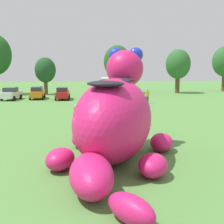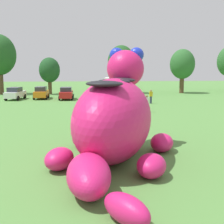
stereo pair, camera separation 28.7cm
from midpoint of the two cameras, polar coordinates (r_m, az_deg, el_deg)
ground_plane at (r=13.77m, az=-2.55°, el=-10.54°), size 160.00×160.00×0.00m
giant_inflatable_creature at (r=14.34m, az=0.97°, el=-1.24°), size 6.94×11.34×5.63m
car_white at (r=43.24m, az=-17.93°, el=3.42°), size 2.41×4.31×1.72m
car_orange at (r=43.35m, az=-13.26°, el=3.62°), size 1.99×4.13×1.72m
car_red at (r=41.84m, az=-8.59°, el=3.58°), size 1.95×4.11×1.72m
box_truck at (r=43.86m, az=0.26°, el=4.88°), size 2.94×6.59×2.95m
tree_mid_left at (r=50.03m, az=-11.76°, el=7.86°), size 3.40×3.40×6.03m
tree_centre_left at (r=51.00m, az=1.95°, el=9.58°), size 4.57×4.57×8.12m
tree_centre at (r=52.81m, az=13.53°, el=8.89°), size 4.23×4.23×7.51m
spectator_near_inflatable at (r=37.18m, az=7.71°, el=2.95°), size 0.38×0.26×1.71m
spectator_mid_field at (r=29.95m, az=6.94°, el=1.58°), size 0.38×0.26×1.71m
spectator_wandering at (r=33.68m, az=3.21°, el=2.42°), size 0.38×0.26×1.71m
spectator_far_side at (r=22.89m, az=-6.16°, el=-0.60°), size 0.38×0.26×1.71m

